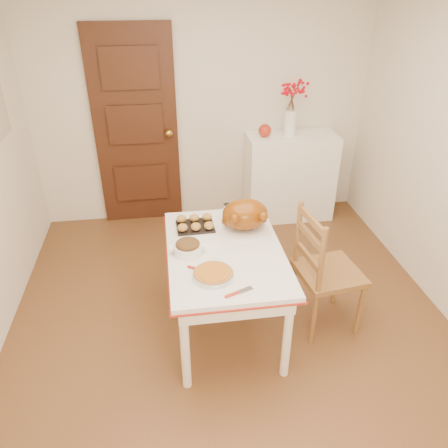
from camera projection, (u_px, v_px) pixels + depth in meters
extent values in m
cube|color=brown|center=(233.00, 331.00, 3.42)|extent=(3.50, 4.00, 0.00)
cube|color=beige|center=(203.00, 105.00, 4.50)|extent=(3.50, 0.00, 2.50)
cube|color=#381C10|center=(136.00, 130.00, 4.50)|extent=(0.85, 0.06, 2.06)
cube|color=white|center=(289.00, 177.00, 4.82)|extent=(0.95, 0.42, 0.95)
sphere|color=#A72817|center=(265.00, 131.00, 4.51)|extent=(0.13, 0.13, 0.13)
cylinder|color=#AE6219|center=(213.00, 273.00, 2.81)|extent=(0.33, 0.33, 0.05)
cylinder|color=white|center=(227.00, 210.00, 3.49)|extent=(0.07, 0.07, 0.11)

